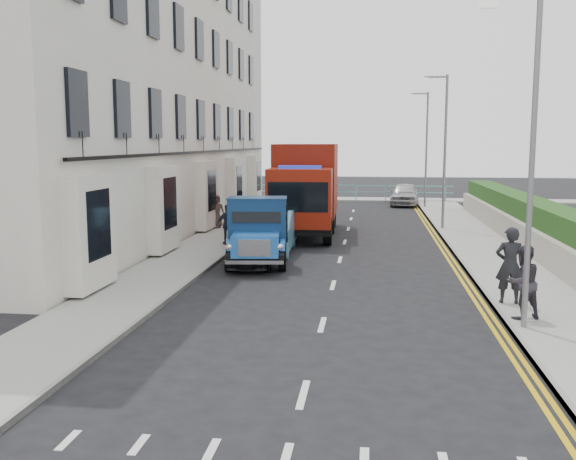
% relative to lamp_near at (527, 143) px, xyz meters
% --- Properties ---
extents(ground, '(120.00, 120.00, 0.00)m').
position_rel_lamp_near_xyz_m(ground, '(-4.18, 2.00, -4.00)').
color(ground, black).
rests_on(ground, ground).
extents(pavement_west, '(2.40, 38.00, 0.12)m').
position_rel_lamp_near_xyz_m(pavement_west, '(-9.38, 11.00, -3.94)').
color(pavement_west, gray).
rests_on(pavement_west, ground).
extents(pavement_east, '(2.60, 38.00, 0.12)m').
position_rel_lamp_near_xyz_m(pavement_east, '(1.12, 11.00, -3.94)').
color(pavement_east, gray).
rests_on(pavement_east, ground).
extents(promenade, '(30.00, 2.50, 0.12)m').
position_rel_lamp_near_xyz_m(promenade, '(-4.18, 31.00, -3.94)').
color(promenade, gray).
rests_on(promenade, ground).
extents(sea_plane, '(120.00, 120.00, 0.00)m').
position_rel_lamp_near_xyz_m(sea_plane, '(-4.18, 62.00, -4.00)').
color(sea_plane, slate).
rests_on(sea_plane, ground).
extents(terrace_west, '(6.31, 30.20, 14.25)m').
position_rel_lamp_near_xyz_m(terrace_west, '(-13.65, 15.00, 3.17)').
color(terrace_west, silver).
rests_on(terrace_west, ground).
extents(garden_east, '(1.45, 28.00, 1.75)m').
position_rel_lamp_near_xyz_m(garden_east, '(3.03, 11.00, -3.10)').
color(garden_east, '#B2AD9E').
rests_on(garden_east, ground).
extents(seafront_railing, '(13.00, 0.08, 1.11)m').
position_rel_lamp_near_xyz_m(seafront_railing, '(-4.18, 30.20, -3.42)').
color(seafront_railing, '#59B2A5').
rests_on(seafront_railing, ground).
extents(lamp_near, '(1.23, 0.18, 7.00)m').
position_rel_lamp_near_xyz_m(lamp_near, '(0.00, 0.00, 0.00)').
color(lamp_near, slate).
rests_on(lamp_near, ground).
extents(lamp_mid, '(1.23, 0.18, 7.00)m').
position_rel_lamp_near_xyz_m(lamp_mid, '(0.00, 16.00, 0.00)').
color(lamp_mid, slate).
rests_on(lamp_mid, ground).
extents(lamp_far, '(1.23, 0.18, 7.00)m').
position_rel_lamp_near_xyz_m(lamp_far, '(0.00, 26.00, 0.00)').
color(lamp_far, slate).
rests_on(lamp_far, ground).
extents(bedford_lorry, '(2.37, 4.89, 2.23)m').
position_rel_lamp_near_xyz_m(bedford_lorry, '(-6.78, 6.54, -2.97)').
color(bedford_lorry, black).
rests_on(bedford_lorry, ground).
extents(red_lorry, '(2.74, 7.59, 3.94)m').
position_rel_lamp_near_xyz_m(red_lorry, '(-5.99, 14.09, -1.90)').
color(red_lorry, black).
rests_on(red_lorry, ground).
extents(parked_car_front, '(1.75, 3.75, 1.24)m').
position_rel_lamp_near_xyz_m(parked_car_front, '(-7.02, 6.69, -3.38)').
color(parked_car_front, black).
rests_on(parked_car_front, ground).
extents(parked_car_mid, '(1.76, 4.66, 1.52)m').
position_rel_lamp_near_xyz_m(parked_car_mid, '(-6.78, 9.08, -3.24)').
color(parked_car_mid, '#5697BA').
rests_on(parked_car_mid, ground).
extents(parked_car_rear, '(1.78, 4.35, 1.26)m').
position_rel_lamp_near_xyz_m(parked_car_rear, '(-6.78, 19.04, -3.37)').
color(parked_car_rear, silver).
rests_on(parked_car_rear, ground).
extents(seafront_car_left, '(4.37, 6.38, 1.62)m').
position_rel_lamp_near_xyz_m(seafront_car_left, '(-7.68, 23.83, -3.19)').
color(seafront_car_left, black).
rests_on(seafront_car_left, ground).
extents(seafront_car_right, '(2.08, 4.38, 1.44)m').
position_rel_lamp_near_xyz_m(seafront_car_right, '(-1.01, 27.82, -3.28)').
color(seafront_car_right, '#A5A5A9').
rests_on(seafront_car_right, ground).
extents(pedestrian_east_near, '(0.72, 0.51, 1.88)m').
position_rel_lamp_near_xyz_m(pedestrian_east_near, '(0.22, 2.08, -2.94)').
color(pedestrian_east_near, black).
rests_on(pedestrian_east_near, pavement_east).
extents(pedestrian_east_far, '(0.99, 0.90, 1.65)m').
position_rel_lamp_near_xyz_m(pedestrian_east_far, '(0.22, 0.67, -3.05)').
color(pedestrian_east_far, '#302B35').
rests_on(pedestrian_east_far, pavement_east).
extents(pedestrian_west_near, '(0.98, 0.74, 1.54)m').
position_rel_lamp_near_xyz_m(pedestrian_west_near, '(-8.58, 10.10, -3.11)').
color(pedestrian_west_near, '#1C2433').
rests_on(pedestrian_west_near, pavement_west).
extents(pedestrian_west_far, '(0.87, 0.71, 1.52)m').
position_rel_lamp_near_xyz_m(pedestrian_west_far, '(-10.18, 14.78, -3.12)').
color(pedestrian_west_far, '#41352F').
rests_on(pedestrian_west_far, pavement_west).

